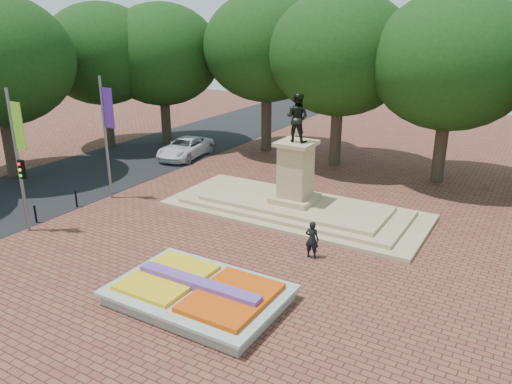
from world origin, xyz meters
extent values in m
plane|color=brown|center=(0.00, 0.00, 0.00)|extent=(90.00, 90.00, 0.00)
cube|color=black|center=(-15.00, 5.00, 0.01)|extent=(9.00, 90.00, 0.02)
cube|color=gray|center=(1.00, -2.00, 0.23)|extent=(6.00, 4.00, 0.45)
cube|color=#A7B1A0|center=(1.00, -2.00, 0.50)|extent=(6.30, 4.30, 0.12)
cube|color=#EB4E0D|center=(2.45, -2.00, 0.63)|extent=(2.60, 3.40, 0.22)
cube|color=yellow|center=(-0.45, -2.00, 0.62)|extent=(2.60, 3.40, 0.18)
cube|color=#483188|center=(1.00, -2.00, 0.72)|extent=(5.20, 0.55, 0.38)
cube|color=tan|center=(0.00, 8.00, 0.10)|extent=(14.00, 6.00, 0.20)
cube|color=tan|center=(0.00, 8.00, 0.30)|extent=(12.00, 5.00, 0.20)
cube|color=tan|center=(0.00, 8.00, 0.50)|extent=(10.00, 4.00, 0.20)
cube|color=tan|center=(0.00, 8.00, 0.75)|extent=(2.20, 2.20, 0.30)
cube|color=tan|center=(0.00, 8.00, 2.30)|extent=(1.50, 1.50, 2.80)
cube|color=tan|center=(0.00, 8.00, 3.80)|extent=(1.90, 1.90, 0.20)
imported|color=black|center=(0.00, 8.00, 5.15)|extent=(1.22, 0.95, 2.50)
cylinder|color=#372A1E|center=(-16.00, 18.00, 2.00)|extent=(0.80, 0.80, 4.00)
ellipsoid|color=black|center=(-16.00, 18.00, 6.69)|extent=(8.80, 8.80, 7.48)
cylinder|color=#372A1E|center=(-8.00, 18.00, 2.00)|extent=(0.80, 0.80, 4.00)
ellipsoid|color=black|center=(-8.00, 18.00, 6.69)|extent=(8.80, 8.80, 7.48)
cylinder|color=#372A1E|center=(-1.00, 18.00, 2.00)|extent=(0.80, 0.80, 4.00)
ellipsoid|color=black|center=(-1.00, 18.00, 6.69)|extent=(8.80, 8.80, 7.48)
cylinder|color=#372A1E|center=(6.00, 18.00, 2.00)|extent=(0.80, 0.80, 4.00)
ellipsoid|color=black|center=(6.00, 18.00, 6.69)|extent=(8.80, 8.80, 7.48)
cylinder|color=#372A1E|center=(-19.50, 5.00, 1.92)|extent=(0.80, 0.80, 3.84)
ellipsoid|color=black|center=(-19.50, 5.00, 6.41)|extent=(8.40, 8.40, 7.14)
cylinder|color=#372A1E|center=(-19.50, 13.00, 1.92)|extent=(0.80, 0.80, 3.84)
ellipsoid|color=black|center=(-19.50, 13.00, 6.41)|extent=(8.40, 8.40, 7.14)
cylinder|color=slate|center=(-10.20, -1.00, 3.50)|extent=(0.16, 0.16, 7.00)
cube|color=#7BC327|center=(-9.75, -1.00, 5.30)|extent=(0.70, 0.04, 2.20)
cylinder|color=slate|center=(-10.20, 4.50, 3.50)|extent=(0.16, 0.16, 7.00)
cube|color=#4E2088|center=(-9.75, 4.50, 5.30)|extent=(0.70, 0.04, 2.20)
cube|color=black|center=(-10.00, -1.00, 3.20)|extent=(0.28, 0.18, 0.90)
cylinder|color=black|center=(-10.70, -0.20, 0.45)|extent=(0.10, 0.10, 0.90)
sphere|color=black|center=(-10.70, -0.20, 0.92)|extent=(0.12, 0.12, 0.12)
cylinder|color=black|center=(-10.70, 2.40, 0.45)|extent=(0.10, 0.10, 0.90)
sphere|color=black|center=(-10.70, 2.40, 0.92)|extent=(0.12, 0.12, 0.12)
cylinder|color=black|center=(-10.70, 5.00, 0.45)|extent=(0.10, 0.10, 0.90)
sphere|color=black|center=(-10.70, 5.00, 0.92)|extent=(0.12, 0.12, 0.12)
imported|color=silver|center=(-12.00, 13.73, 0.73)|extent=(3.12, 5.56, 1.47)
imported|color=black|center=(3.08, 3.46, 0.85)|extent=(0.66, 0.46, 1.71)
camera|label=1|loc=(11.04, -14.81, 10.04)|focal=35.00mm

